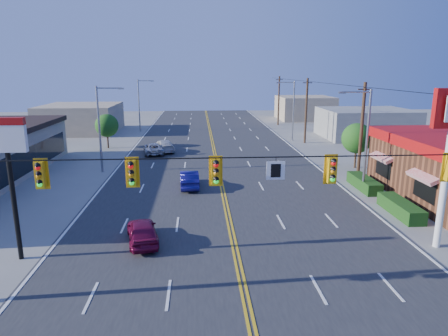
{
  "coord_description": "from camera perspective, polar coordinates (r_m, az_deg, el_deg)",
  "views": [
    {
      "loc": [
        -1.88,
        -15.33,
        9.36
      ],
      "look_at": [
        0.02,
        13.77,
        2.2
      ],
      "focal_mm": 32.0,
      "sensor_mm": 36.0,
      "label": 1
    }
  ],
  "objects": [
    {
      "name": "car_white",
      "position": [
        47.42,
        -8.63,
        3.09
      ],
      "size": [
        3.23,
        5.07,
        1.37
      ],
      "primitive_type": "imported",
      "rotation": [
        0.0,
        0.0,
        3.44
      ],
      "color": "silver",
      "rests_on": "ground"
    },
    {
      "name": "tree_kfc_rear",
      "position": [
        40.88,
        18.45,
        4.04
      ],
      "size": [
        2.94,
        2.94,
        4.41
      ],
      "color": "#47301E",
      "rests_on": "ground"
    },
    {
      "name": "utility_pole_near",
      "position": [
        36.55,
        19.03,
        4.93
      ],
      "size": [
        0.28,
        0.28,
        8.4
      ],
      "primitive_type": "cylinder",
      "color": "#47301E",
      "rests_on": "ground"
    },
    {
      "name": "streetlight_se",
      "position": [
        32.31,
        19.46,
        4.39
      ],
      "size": [
        2.55,
        0.25,
        8.0
      ],
      "color": "gray",
      "rests_on": "ground"
    },
    {
      "name": "bld_east_mid",
      "position": [
        60.71,
        19.56,
        6.04
      ],
      "size": [
        12.0,
        10.0,
        4.0
      ],
      "primitive_type": "cube",
      "color": "gray",
      "rests_on": "ground"
    },
    {
      "name": "car_magenta",
      "position": [
        22.76,
        -11.58,
        -8.95
      ],
      "size": [
        2.35,
        4.14,
        1.33
      ],
      "primitive_type": "imported",
      "rotation": [
        0.0,
        0.0,
        3.35
      ],
      "color": "maroon",
      "rests_on": "ground"
    },
    {
      "name": "car_blue",
      "position": [
        32.68,
        -4.98,
        -1.63
      ],
      "size": [
        1.69,
        4.28,
        1.39
      ],
      "primitive_type": "imported",
      "rotation": [
        0.0,
        0.0,
        3.19
      ],
      "color": "navy",
      "rests_on": "ground"
    },
    {
      "name": "utility_pole_mid",
      "position": [
        53.47,
        11.65,
        7.98
      ],
      "size": [
        0.28,
        0.28,
        8.4
      ],
      "primitive_type": "cylinder",
      "color": "#47301E",
      "rests_on": "ground"
    },
    {
      "name": "bld_east_far",
      "position": [
        80.42,
        11.44,
        8.41
      ],
      "size": [
        10.0,
        10.0,
        4.4
      ],
      "primitive_type": "cube",
      "color": "tan",
      "rests_on": "ground"
    },
    {
      "name": "road",
      "position": [
        36.59,
        -0.68,
        -0.98
      ],
      "size": [
        20.0,
        120.0,
        0.06
      ],
      "primitive_type": "cube",
      "color": "#2D2D30",
      "rests_on": "ground"
    },
    {
      "name": "bld_west_far",
      "position": [
        66.27,
        -19.73,
        6.7
      ],
      "size": [
        11.0,
        12.0,
        4.2
      ],
      "primitive_type": "cube",
      "color": "tan",
      "rests_on": "ground"
    },
    {
      "name": "streetlight_nw",
      "position": [
        64.14,
        -11.88,
        9.17
      ],
      "size": [
        2.55,
        0.25,
        8.0
      ],
      "color": "gray",
      "rests_on": "ground"
    },
    {
      "name": "streetlight_sw",
      "position": [
        38.68,
        -17.13,
        5.99
      ],
      "size": [
        2.55,
        0.25,
        8.0
      ],
      "color": "gray",
      "rests_on": "ground"
    },
    {
      "name": "car_silver",
      "position": [
        46.22,
        -10.06,
        2.7
      ],
      "size": [
        2.81,
        4.83,
        1.26
      ],
      "primitive_type": "imported",
      "rotation": [
        0.0,
        0.0,
        3.3
      ],
      "color": "#B4B4B9",
      "rests_on": "ground"
    },
    {
      "name": "pizza_hut_sign",
      "position": [
        21.78,
        -28.42,
        1.06
      ],
      "size": [
        1.9,
        0.3,
        6.85
      ],
      "color": "black",
      "rests_on": "ground"
    },
    {
      "name": "utility_pole_far",
      "position": [
        70.93,
        7.82,
        9.5
      ],
      "size": [
        0.28,
        0.28,
        8.4
      ],
      "primitive_type": "cylinder",
      "color": "#47301E",
      "rests_on": "ground"
    },
    {
      "name": "tree_west",
      "position": [
        50.99,
        -16.4,
        5.84
      ],
      "size": [
        2.8,
        2.8,
        4.2
      ],
      "color": "#47301E",
      "rests_on": "ground"
    },
    {
      "name": "ground",
      "position": [
        18.06,
        2.91,
        -17.44
      ],
      "size": [
        160.0,
        160.0,
        0.0
      ],
      "primitive_type": "plane",
      "color": "gray",
      "rests_on": "ground"
    },
    {
      "name": "signal_span",
      "position": [
        16.06,
        2.7,
        -2.38
      ],
      "size": [
        24.32,
        0.34,
        9.0
      ],
      "color": "#47301E",
      "rests_on": "ground"
    },
    {
      "name": "streetlight_ne",
      "position": [
        55.03,
        9.69,
        8.55
      ],
      "size": [
        2.55,
        0.25,
        8.0
      ],
      "color": "gray",
      "rests_on": "ground"
    }
  ]
}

